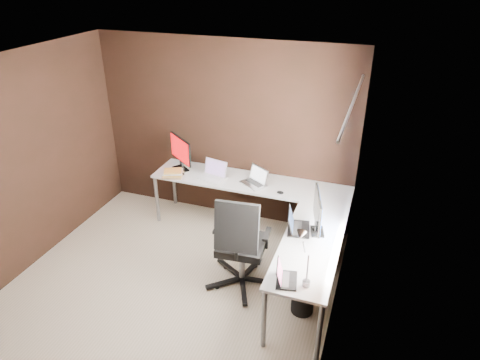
% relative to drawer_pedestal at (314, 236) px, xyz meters
% --- Properties ---
extents(room, '(3.60, 3.60, 2.50)m').
position_rel_drawer_pedestal_xyz_m(room, '(-1.09, -1.08, 0.98)').
color(room, beige).
rests_on(room, ground).
extents(desk, '(2.65, 2.25, 0.73)m').
position_rel_drawer_pedestal_xyz_m(desk, '(-0.59, -0.11, 0.38)').
color(desk, white).
rests_on(desk, ground).
extents(drawer_pedestal, '(0.42, 0.50, 0.60)m').
position_rel_drawer_pedestal_xyz_m(drawer_pedestal, '(0.00, 0.00, 0.00)').
color(drawer_pedestal, white).
rests_on(drawer_pedestal, ground).
extents(monitor_left, '(0.45, 0.35, 0.47)m').
position_rel_drawer_pedestal_xyz_m(monitor_left, '(-1.97, 0.39, 0.70)').
color(monitor_left, black).
rests_on(monitor_left, desk).
extents(monitor_right, '(0.20, 0.55, 0.46)m').
position_rel_drawer_pedestal_xyz_m(monitor_right, '(0.08, -0.54, 0.69)').
color(monitor_right, black).
rests_on(monitor_right, desk).
extents(laptop_white, '(0.39, 0.31, 0.23)m').
position_rel_drawer_pedestal_xyz_m(laptop_white, '(-1.46, 0.29, 0.48)').
color(laptop_white, white).
rests_on(laptop_white, desk).
extents(laptop_silver, '(0.40, 0.37, 0.22)m').
position_rel_drawer_pedestal_xyz_m(laptop_silver, '(-0.87, 0.31, 0.48)').
color(laptop_silver, silver).
rests_on(laptop_silver, desk).
extents(laptop_black_big, '(0.30, 0.37, 0.22)m').
position_rel_drawer_pedestal_xyz_m(laptop_black_big, '(-0.14, -0.56, 0.48)').
color(laptop_black_big, black).
rests_on(laptop_black_big, desk).
extents(laptop_black_small, '(0.24, 0.30, 0.18)m').
position_rel_drawer_pedestal_xyz_m(laptop_black_small, '(-0.05, -1.41, 0.47)').
color(laptop_black_small, black).
rests_on(laptop_black_small, desk).
extents(book_stack, '(0.31, 0.28, 0.08)m').
position_rel_drawer_pedestal_xyz_m(book_stack, '(-1.99, 0.15, 0.47)').
color(book_stack, '#997852').
rests_on(book_stack, desk).
extents(mouse_left, '(0.09, 0.06, 0.04)m').
position_rel_drawer_pedestal_xyz_m(mouse_left, '(-1.89, 0.21, 0.45)').
color(mouse_left, black).
rests_on(mouse_left, desk).
extents(mouse_corner, '(0.09, 0.06, 0.04)m').
position_rel_drawer_pedestal_xyz_m(mouse_corner, '(-0.49, 0.15, 0.45)').
color(mouse_corner, black).
rests_on(mouse_corner, desk).
extents(desk_lamp, '(0.18, 0.20, 0.52)m').
position_rel_drawer_pedestal_xyz_m(desk_lamp, '(0.09, -1.35, 0.76)').
color(desk_lamp, slate).
rests_on(desk_lamp, desk).
extents(office_chair, '(0.66, 0.66, 1.18)m').
position_rel_drawer_pedestal_xyz_m(office_chair, '(-0.68, -0.79, 0.05)').
color(office_chair, black).
rests_on(office_chair, ground).
extents(wastebasket, '(0.29, 0.29, 0.27)m').
position_rel_drawer_pedestal_xyz_m(wastebasket, '(0.07, -0.98, -0.16)').
color(wastebasket, black).
rests_on(wastebasket, ground).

